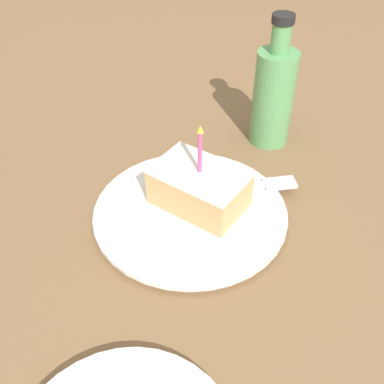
{
  "coord_description": "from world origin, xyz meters",
  "views": [
    {
      "loc": [
        -0.35,
        -0.26,
        0.42
      ],
      "look_at": [
        0.0,
        -0.01,
        0.04
      ],
      "focal_mm": 42.0,
      "sensor_mm": 36.0,
      "label": 1
    }
  ],
  "objects_px": {
    "cake_slice": "(199,187)",
    "bottle": "(273,95)",
    "plate": "(192,211)",
    "fork": "(237,188)"
  },
  "relations": [
    {
      "from": "cake_slice",
      "to": "bottle",
      "type": "height_order",
      "value": "bottle"
    },
    {
      "from": "plate",
      "to": "bottle",
      "type": "height_order",
      "value": "bottle"
    },
    {
      "from": "plate",
      "to": "fork",
      "type": "relative_size",
      "value": 1.67
    },
    {
      "from": "fork",
      "to": "bottle",
      "type": "bearing_deg",
      "value": 11.63
    },
    {
      "from": "fork",
      "to": "bottle",
      "type": "distance_m",
      "value": 0.17
    },
    {
      "from": "plate",
      "to": "fork",
      "type": "height_order",
      "value": "fork"
    },
    {
      "from": "cake_slice",
      "to": "fork",
      "type": "bearing_deg",
      "value": -26.24
    },
    {
      "from": "plate",
      "to": "bottle",
      "type": "bearing_deg",
      "value": 0.62
    },
    {
      "from": "cake_slice",
      "to": "fork",
      "type": "xyz_separation_m",
      "value": [
        0.05,
        -0.03,
        -0.02
      ]
    },
    {
      "from": "plate",
      "to": "cake_slice",
      "type": "xyz_separation_m",
      "value": [
        0.01,
        -0.0,
        0.03
      ]
    }
  ]
}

